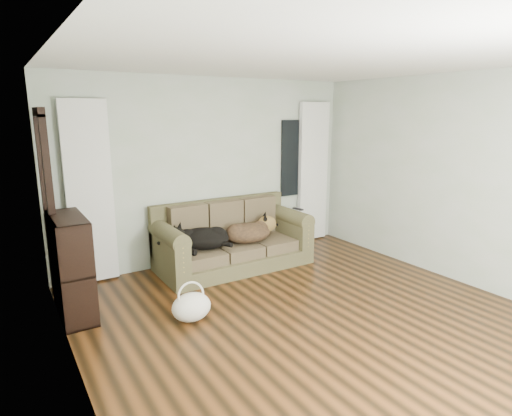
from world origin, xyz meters
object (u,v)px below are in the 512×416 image
dog_black_lab (200,239)px  bookshelf (72,270)px  sofa (234,236)px  dog_shepherd (250,232)px  tote_bag (191,306)px

dog_black_lab → bookshelf: bookshelf is taller
dog_black_lab → sofa: bearing=31.7°
dog_shepherd → tote_bag: 1.78m
dog_black_lab → tote_bag: bearing=-88.5°
sofa → dog_black_lab: sofa is taller
bookshelf → dog_black_lab: bearing=10.7°
sofa → dog_black_lab: bearing=-178.8°
dog_shepherd → tote_bag: size_ratio=1.63×
sofa → tote_bag: sofa is taller
dog_shepherd → bookshelf: (-2.36, -0.30, 0.01)m
dog_shepherd → sofa: bearing=-5.9°
sofa → dog_black_lab: 0.51m
sofa → tote_bag: 1.67m
sofa → dog_shepherd: size_ratio=3.09×
tote_bag → bookshelf: (-1.00, 0.79, 0.34)m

